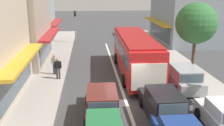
{
  "coord_description": "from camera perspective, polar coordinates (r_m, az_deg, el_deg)",
  "views": [
    {
      "loc": [
        -2.29,
        -15.28,
        6.9
      ],
      "look_at": [
        -0.44,
        4.61,
        1.2
      ],
      "focal_mm": 42.0,
      "sensor_mm": 36.0,
      "label": 1
    }
  ],
  "objects": [
    {
      "name": "street_tree_right",
      "position": [
        20.81,
        17.85,
        8.21
      ],
      "size": [
        3.11,
        3.11,
        5.95
      ],
      "color": "brown",
      "rests_on": "ground"
    },
    {
      "name": "building_right_far",
      "position": [
        36.7,
        17.03,
        10.11
      ],
      "size": [
        9.63,
        11.14,
        7.25
      ],
      "color": "#84939E",
      "rests_on": "ground"
    },
    {
      "name": "pedestrian_browsing_midblock",
      "position": [
        20.52,
        -11.7,
        -0.94
      ],
      "size": [
        0.57,
        0.23,
        1.63
      ],
      "color": "#333338",
      "rests_on": "sidewalk_left"
    },
    {
      "name": "city_bus",
      "position": [
        21.61,
        5.05,
        2.42
      ],
      "size": [
        2.87,
        10.89,
        3.23
      ],
      "color": "red",
      "rests_on": "ground"
    },
    {
      "name": "ground_plane",
      "position": [
        16.93,
        2.97,
        -8.16
      ],
      "size": [
        140.0,
        140.0,
        0.0
      ],
      "primitive_type": "plane",
      "color": "#3F3F42"
    },
    {
      "name": "wagon_adjacent_lane_lead",
      "position": [
        14.82,
        11.08,
        -8.94
      ],
      "size": [
        2.02,
        4.54,
        1.58
      ],
      "color": "black",
      "rests_on": "ground"
    },
    {
      "name": "wagon_queue_far_back",
      "position": [
        14.76,
        -2.21,
        -8.75
      ],
      "size": [
        2.04,
        4.55,
        1.58
      ],
      "color": "#561E19",
      "rests_on": "ground"
    },
    {
      "name": "parked_wagon_kerb_second",
      "position": [
        19.47,
        15.33,
        -3.1
      ],
      "size": [
        2.01,
        4.54,
        1.58
      ],
      "color": "#9EA3A8",
      "rests_on": "ground"
    },
    {
      "name": "kerb_right",
      "position": [
        23.91,
        15.74,
        -1.32
      ],
      "size": [
        2.8,
        44.0,
        0.12
      ],
      "primitive_type": "cube",
      "color": "#A39E96",
      "rests_on": "ground"
    },
    {
      "name": "pedestrian_with_handbag_near",
      "position": [
        21.68,
        -12.36,
        -0.07
      ],
      "size": [
        0.65,
        0.41,
        1.63
      ],
      "color": "#333338",
      "rests_on": "sidewalk_left"
    },
    {
      "name": "parked_hatchback_kerb_front",
      "position": [
        14.53,
        23.18,
        -10.69
      ],
      "size": [
        1.89,
        3.74,
        1.54
      ],
      "color": "silver",
      "rests_on": "ground"
    },
    {
      "name": "traffic_light_downstreet",
      "position": [
        34.04,
        -8.03,
        8.94
      ],
      "size": [
        0.32,
        0.24,
        4.2
      ],
      "color": "gray",
      "rests_on": "ground"
    },
    {
      "name": "shopfront_far_end",
      "position": [
        34.92,
        -18.59,
        9.43
      ],
      "size": [
        7.71,
        8.59,
        6.9
      ],
      "color": "#84939E",
      "rests_on": "ground"
    },
    {
      "name": "shopfront_mid_block",
      "position": [
        26.5,
        -22.88,
        8.86
      ],
      "size": [
        8.73,
        8.56,
        8.43
      ],
      "color": "gray",
      "rests_on": "ground"
    },
    {
      "name": "lane_centre_line",
      "position": [
        20.61,
        1.39,
        -3.64
      ],
      "size": [
        0.2,
        28.0,
        0.01
      ],
      "primitive_type": "cube",
      "color": "silver",
      "rests_on": "ground"
    },
    {
      "name": "sidewalk_left",
      "position": [
        22.8,
        -16.46,
        -2.18
      ],
      "size": [
        5.2,
        44.0,
        0.14
      ],
      "primitive_type": "cube",
      "color": "#A39E96",
      "rests_on": "ground"
    }
  ]
}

